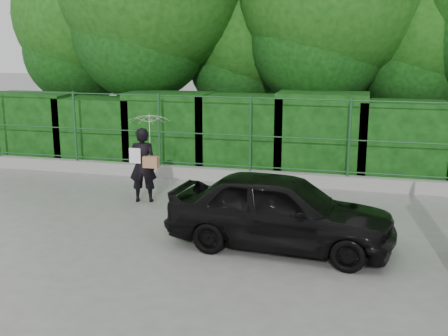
# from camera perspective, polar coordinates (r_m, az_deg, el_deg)

# --- Properties ---
(ground) EXTENTS (80.00, 80.00, 0.00)m
(ground) POSITION_cam_1_polar(r_m,az_deg,el_deg) (9.56, -5.27, -7.98)
(ground) COLOR gray
(kerb) EXTENTS (14.00, 0.25, 0.30)m
(kerb) POSITION_cam_1_polar(r_m,az_deg,el_deg) (13.64, 1.00, -0.78)
(kerb) COLOR #9E9E99
(kerb) RESTS_ON ground
(fence) EXTENTS (14.13, 0.06, 1.80)m
(fence) POSITION_cam_1_polar(r_m,az_deg,el_deg) (13.38, 1.94, 3.54)
(fence) COLOR #1E4B27
(fence) RESTS_ON kerb
(hedge) EXTENTS (14.20, 1.20, 2.12)m
(hedge) POSITION_cam_1_polar(r_m,az_deg,el_deg) (14.40, 2.23, 3.38)
(hedge) COLOR black
(hedge) RESTS_ON ground
(woman) EXTENTS (0.91, 0.88, 1.89)m
(woman) POSITION_cam_1_polar(r_m,az_deg,el_deg) (11.89, -7.84, 2.35)
(woman) COLOR black
(woman) RESTS_ON ground
(car) EXTENTS (3.88, 1.86, 1.28)m
(car) POSITION_cam_1_polar(r_m,az_deg,el_deg) (9.35, 5.75, -4.32)
(car) COLOR black
(car) RESTS_ON ground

